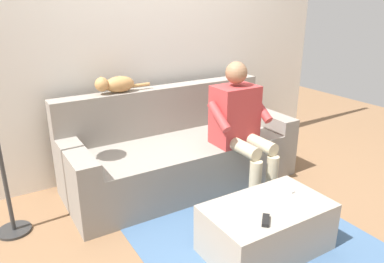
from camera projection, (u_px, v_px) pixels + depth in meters
name	position (u px, v px, depth m)	size (l,w,h in m)	color
ground_plane	(225.00, 218.00, 2.92)	(8.00, 8.00, 0.00)	#846042
back_wall	(151.00, 27.00, 3.45)	(4.09, 0.06, 2.76)	silver
couch	(179.00, 152.00, 3.41)	(2.09, 0.83, 0.86)	gray
coffee_table	(266.00, 228.00, 2.49)	(0.84, 0.50, 0.35)	#A89E8E
person_solo_seated	(240.00, 122.00, 3.15)	(0.52, 0.60, 1.15)	#B23838
cat_on_backrest	(115.00, 84.00, 3.19)	(0.50, 0.14, 0.16)	#B7844C
remote_black	(266.00, 220.00, 2.25)	(0.12, 0.04, 0.02)	black
remote_white	(285.00, 188.00, 2.63)	(0.14, 0.03, 0.02)	white
floor_rug	(251.00, 238.00, 2.66)	(1.54, 1.51, 0.01)	#426084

